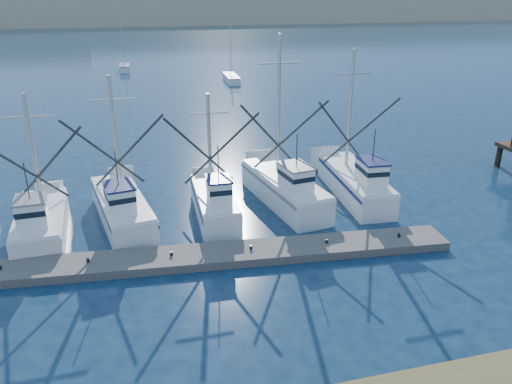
# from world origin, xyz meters

# --- Properties ---
(ground) EXTENTS (500.00, 500.00, 0.00)m
(ground) POSITION_xyz_m (0.00, 0.00, 0.00)
(ground) COLOR #0C2035
(ground) RESTS_ON ground
(floating_dock) EXTENTS (32.81, 5.03, 0.44)m
(floating_dock) POSITION_xyz_m (-9.31, 6.55, 0.22)
(floating_dock) COLOR #5B5652
(floating_dock) RESTS_ON ground
(dune_ridge) EXTENTS (360.00, 60.00, 10.00)m
(dune_ridge) POSITION_xyz_m (0.00, 210.00, 5.00)
(dune_ridge) COLOR tan
(dune_ridge) RESTS_ON ground
(trawler_fleet) EXTENTS (32.03, 8.80, 10.30)m
(trawler_fleet) POSITION_xyz_m (-8.89, 11.61, 0.99)
(trawler_fleet) COLOR white
(trawler_fleet) RESTS_ON ground
(sailboat_near) EXTENTS (2.07, 6.92, 8.10)m
(sailboat_near) POSITION_xyz_m (6.48, 57.40, 0.49)
(sailboat_near) COLOR white
(sailboat_near) RESTS_ON ground
(sailboat_far) EXTENTS (1.71, 5.68, 8.10)m
(sailboat_far) POSITION_xyz_m (-8.66, 72.52, 0.50)
(sailboat_far) COLOR white
(sailboat_far) RESTS_ON ground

